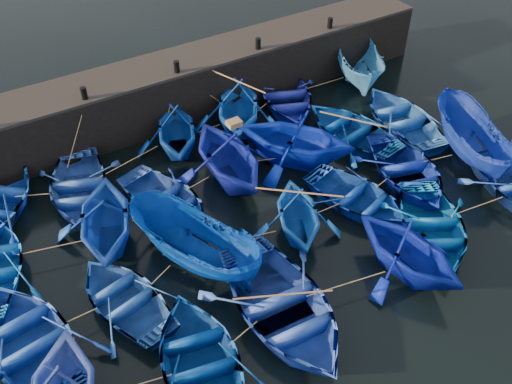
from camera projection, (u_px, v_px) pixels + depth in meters
ground at (304, 260)px, 19.62m from camera, size 120.00×120.00×0.00m
quay_wall at (171, 90)px, 25.50m from camera, size 26.00×2.50×2.50m
quay_top at (168, 64)px, 24.63m from camera, size 26.00×2.50×0.12m
bollard_1 at (84, 93)px, 22.30m from camera, size 0.24×0.24×0.50m
bollard_2 at (177, 67)px, 23.85m from camera, size 0.24×0.24×0.50m
bollard_3 at (258, 44)px, 25.41m from camera, size 0.24×0.24×0.50m
bollard_4 at (330, 23)px, 26.96m from camera, size 0.24×0.24×0.50m
boat_1 at (77, 187)px, 21.77m from camera, size 4.64×5.44×0.96m
boat_2 at (176, 130)px, 23.59m from camera, size 4.70×5.01×2.11m
boat_3 at (238, 106)px, 24.68m from camera, size 5.67×5.88×2.38m
boat_4 at (286, 96)px, 26.53m from camera, size 5.10×5.85×1.01m
boat_5 at (359, 64)px, 27.76m from camera, size 4.21×5.56×2.03m
boat_7 at (105, 218)px, 19.49m from camera, size 5.11×5.47×2.32m
boat_8 at (165, 200)px, 21.25m from camera, size 4.26×5.11×0.91m
boat_9 at (228, 155)px, 21.96m from camera, size 4.42×5.04×2.53m
boat_10 at (295, 137)px, 22.82m from camera, size 6.35×6.41×2.56m
boat_11 at (352, 130)px, 24.54m from camera, size 4.26×5.34×0.99m
boat_12 at (402, 118)px, 25.16m from camera, size 4.35×5.53×1.04m
boat_13 at (29, 340)px, 16.61m from camera, size 4.29×5.50×1.05m
boat_14 at (125, 298)px, 17.85m from camera, size 3.82×4.70×0.86m
boat_15 at (194, 246)px, 18.75m from camera, size 3.96×5.56×2.02m
boat_16 at (298, 213)px, 19.97m from camera, size 4.37×4.62×1.92m
boat_17 at (358, 197)px, 21.35m from camera, size 4.26×5.08×0.90m
boat_18 at (407, 170)px, 22.47m from camera, size 4.65×5.61×1.01m
boat_19 at (470, 139)px, 23.18m from camera, size 3.49×5.46×1.98m
boat_21 at (201, 361)px, 16.12m from camera, size 4.29×5.36×0.99m
boat_22 at (282, 308)px, 17.39m from camera, size 4.39×5.93×1.19m
boat_23 at (409, 250)px, 18.50m from camera, size 4.19×4.66×2.18m
boat_24 at (432, 226)px, 20.17m from camera, size 5.22×5.74×0.97m
wooden_crate at (234, 123)px, 21.17m from camera, size 0.52×0.41×0.21m
mooring_ropes at (230, 164)px, 22.16m from camera, size 17.66×11.82×2.10m
loose_oars at (294, 161)px, 21.09m from camera, size 10.03×11.69×1.45m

